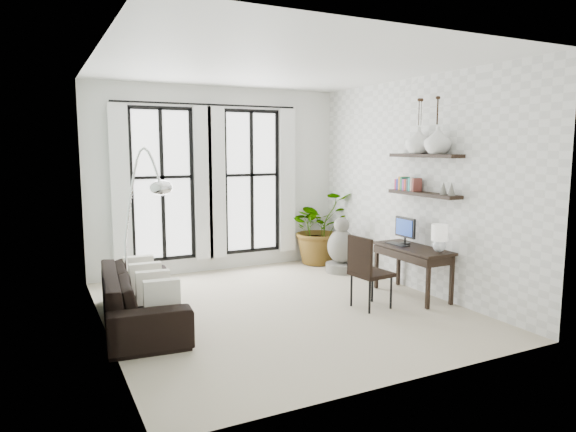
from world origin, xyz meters
TOP-DOWN VIEW (x-y plane):
  - floor at (0.00, 0.00)m, footprint 5.00×5.00m
  - ceiling at (0.00, 0.00)m, footprint 5.00×5.00m
  - wall_left at (-2.25, 0.00)m, footprint 0.00×5.00m
  - wall_right at (2.25, 0.00)m, footprint 0.00×5.00m
  - wall_back at (0.00, 2.50)m, footprint 4.50×0.00m
  - windows at (-0.20, 2.43)m, footprint 3.26×0.13m
  - wall_shelves at (2.11, -0.32)m, footprint 0.25×1.30m
  - sofa at (-1.80, 0.25)m, footprint 1.11×2.36m
  - throw_pillows at (-1.70, 0.25)m, footprint 0.40×1.52m
  - plant at (1.84, 2.15)m, footprint 1.32×1.17m
  - desk at (1.95, -0.41)m, footprint 0.53×1.25m
  - desk_chair at (1.02, -0.53)m, footprint 0.51×0.51m
  - arc_lamp at (-1.69, 0.49)m, footprint 0.71×0.69m
  - buddha at (1.82, 1.36)m, footprint 0.54×0.54m
  - vase_a at (2.11, -0.60)m, footprint 0.37×0.37m
  - vase_b at (2.11, -0.20)m, footprint 0.37×0.37m

SIDE VIEW (x-z plane):
  - floor at x=0.00m, z-range 0.00..0.00m
  - sofa at x=-1.80m, z-range 0.00..0.67m
  - buddha at x=1.82m, z-range -0.08..0.89m
  - throw_pillows at x=-1.70m, z-range 0.30..0.70m
  - desk_chair at x=1.02m, z-range 0.07..1.06m
  - plant at x=1.84m, z-range 0.00..1.36m
  - desk at x=1.95m, z-range 0.13..1.26m
  - windows at x=-0.20m, z-range 0.24..2.88m
  - wall_left at x=-2.25m, z-range -0.90..4.10m
  - wall_right at x=2.25m, z-range -0.90..4.10m
  - wall_back at x=0.00m, z-range -0.65..3.85m
  - arc_lamp at x=-1.69m, z-range 0.54..2.71m
  - wall_shelves at x=2.11m, z-range 1.43..2.03m
  - vase_a at x=2.11m, z-range 2.07..2.46m
  - vase_b at x=2.11m, z-range 2.07..2.46m
  - ceiling at x=0.00m, z-range 3.20..3.20m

